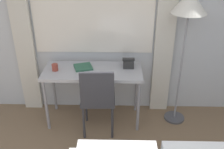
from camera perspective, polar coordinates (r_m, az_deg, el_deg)
wall_back_with_window at (r=3.31m, az=2.83°, el=13.08°), size 4.94×0.13×2.70m
desk at (r=3.26m, az=-4.21°, el=-0.04°), size 1.21×0.52×0.74m
desk_chair at (r=3.09m, az=-3.12°, el=-4.79°), size 0.41×0.41×0.91m
standing_lamp at (r=3.08m, az=16.39°, el=13.26°), size 0.40×0.40×1.70m
telephone at (r=3.28m, az=3.60°, el=2.51°), size 0.15×0.15×0.11m
book at (r=3.28m, az=-6.30°, el=1.65°), size 0.26×0.26×0.02m
mug at (r=3.26m, az=-12.32°, el=1.53°), size 0.07×0.07×0.08m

